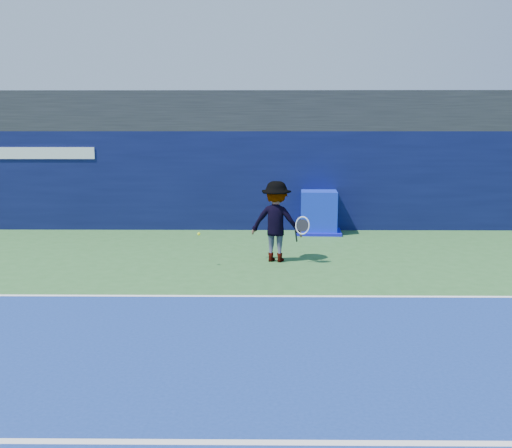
% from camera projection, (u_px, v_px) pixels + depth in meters
% --- Properties ---
extents(ground, '(80.00, 80.00, 0.00)m').
position_uv_depth(ground, '(240.00, 362.00, 7.64)').
color(ground, '#2D622C').
rests_on(ground, ground).
extents(baseline, '(24.00, 0.10, 0.01)m').
position_uv_depth(baseline, '(246.00, 296.00, 10.59)').
color(baseline, white).
rests_on(baseline, ground).
extents(service_line, '(24.00, 0.10, 0.01)m').
position_uv_depth(service_line, '(232.00, 442.00, 5.66)').
color(service_line, white).
rests_on(service_line, ground).
extents(stadium_band, '(36.00, 3.00, 1.20)m').
position_uv_depth(stadium_band, '(253.00, 112.00, 18.38)').
color(stadium_band, black).
rests_on(stadium_band, back_wall_assembly).
extents(back_wall_assembly, '(36.00, 1.03, 3.00)m').
position_uv_depth(back_wall_assembly, '(252.00, 180.00, 17.74)').
color(back_wall_assembly, '#0A0F3A').
rests_on(back_wall_assembly, ground).
extents(equipment_cart, '(1.39, 1.39, 1.26)m').
position_uv_depth(equipment_cart, '(319.00, 214.00, 17.00)').
color(equipment_cart, '#0D23BA').
rests_on(equipment_cart, ground).
extents(tennis_player, '(1.44, 1.00, 1.89)m').
position_uv_depth(tennis_player, '(276.00, 221.00, 13.29)').
color(tennis_player, silver).
rests_on(tennis_player, ground).
extents(tennis_ball, '(0.07, 0.07, 0.07)m').
position_uv_depth(tennis_ball, '(199.00, 234.00, 12.77)').
color(tennis_ball, '#C5D818').
rests_on(tennis_ball, ground).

